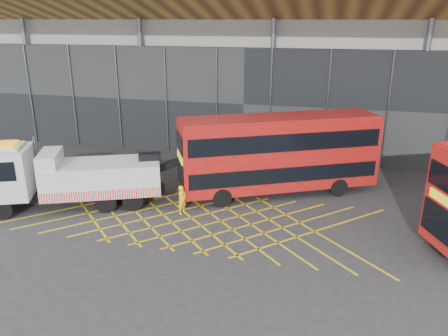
# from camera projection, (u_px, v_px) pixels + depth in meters

# --- Properties ---
(ground_plane) EXTENTS (120.00, 120.00, 0.00)m
(ground_plane) POSITION_uv_depth(u_px,v_px,m) (163.00, 215.00, 23.41)
(ground_plane) COLOR #2A2B2D
(road_markings) EXTENTS (19.96, 7.16, 0.01)m
(road_markings) POSITION_uv_depth(u_px,v_px,m) (191.00, 218.00, 23.04)
(road_markings) COLOR gold
(road_markings) RESTS_ON ground_plane
(construction_building) EXTENTS (55.00, 23.97, 18.00)m
(construction_building) POSITION_uv_depth(u_px,v_px,m) (260.00, 31.00, 36.90)
(construction_building) COLOR gray
(construction_building) RESTS_ON ground_plane
(recovery_truck) EXTENTS (10.75, 6.15, 3.87)m
(recovery_truck) POSITION_uv_depth(u_px,v_px,m) (67.00, 176.00, 23.86)
(recovery_truck) COLOR black
(recovery_truck) RESTS_ON ground_plane
(bus_towed) EXTENTS (11.49, 7.63, 4.71)m
(bus_towed) POSITION_uv_depth(u_px,v_px,m) (279.00, 152.00, 25.42)
(bus_towed) COLOR #9E0F0C
(bus_towed) RESTS_ON ground_plane
(worker) EXTENTS (0.57, 0.68, 1.59)m
(worker) POSITION_uv_depth(u_px,v_px,m) (182.00, 200.00, 23.31)
(worker) COLOR yellow
(worker) RESTS_ON ground_plane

